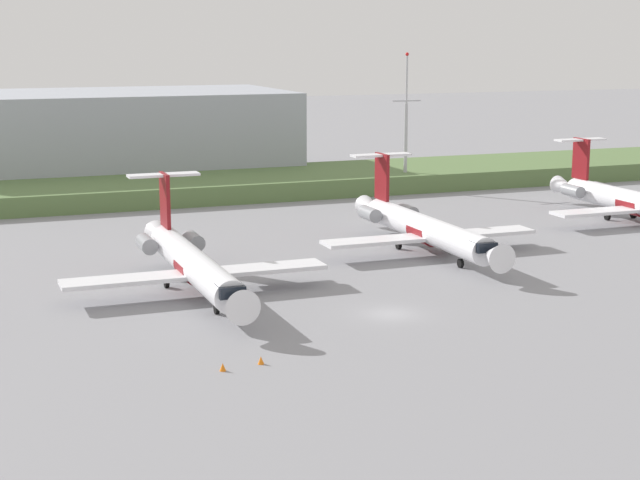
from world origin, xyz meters
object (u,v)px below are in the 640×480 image
at_px(antenna_mast, 406,133).
at_px(safety_cone_mid_marker, 261,360).
at_px(regional_jet_second, 192,262).
at_px(safety_cone_front_marker, 223,367).
at_px(regional_jet_fourth, 631,201).
at_px(regional_jet_third, 423,227).

distance_m(antenna_mast, safety_cone_mid_marker, 80.47).
distance_m(regional_jet_second, safety_cone_front_marker, 22.03).
bearing_deg(regional_jet_second, safety_cone_front_marker, -98.51).
relative_size(regional_jet_second, regional_jet_fourth, 1.00).
xyz_separation_m(antenna_mast, safety_cone_front_marker, (-45.83, -67.99, -7.89)).
bearing_deg(regional_jet_second, antenna_mast, 47.40).
bearing_deg(safety_cone_mid_marker, regional_jet_third, 47.28).
height_order(antenna_mast, safety_cone_front_marker, antenna_mast).
distance_m(regional_jet_second, regional_jet_third, 27.15).
distance_m(regional_jet_fourth, antenna_mast, 35.91).
distance_m(regional_jet_second, regional_jet_fourth, 58.41).
bearing_deg(regional_jet_third, safety_cone_mid_marker, -132.72).
bearing_deg(regional_jet_second, regional_jet_third, 16.08).
bearing_deg(safety_cone_front_marker, regional_jet_fourth, 30.60).
bearing_deg(safety_cone_mid_marker, regional_jet_fourth, 31.48).
bearing_deg(safety_cone_front_marker, regional_jet_second, 81.49).
distance_m(regional_jet_third, safety_cone_front_marker, 41.44).
bearing_deg(antenna_mast, safety_cone_mid_marker, -122.51).
bearing_deg(antenna_mast, regional_jet_second, -132.60).
bearing_deg(safety_cone_front_marker, antenna_mast, 56.02).
relative_size(regional_jet_third, antenna_mast, 1.59).
relative_size(regional_jet_second, safety_cone_front_marker, 56.36).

